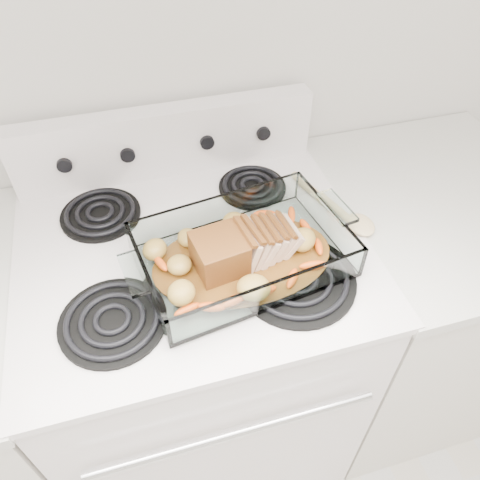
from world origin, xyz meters
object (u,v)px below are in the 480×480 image
object	(u,v)px
electric_range	(203,352)
baking_dish	(243,255)
pork_roast	(236,248)
counter_right	(404,305)

from	to	relation	value
electric_range	baking_dish	bearing A→B (deg)	-42.29
baking_dish	pork_roast	xyz separation A→B (m)	(-0.01, 0.00, 0.03)
baking_dish	counter_right	bearing A→B (deg)	-0.22
counter_right	baking_dish	size ratio (longest dim) A/B	2.20
baking_dish	pork_roast	world-z (taller)	pork_roast
counter_right	electric_range	bearing A→B (deg)	179.90
baking_dish	pork_roast	bearing A→B (deg)	171.38
pork_roast	electric_range	bearing A→B (deg)	110.41
electric_range	pork_roast	world-z (taller)	electric_range
counter_right	pork_roast	size ratio (longest dim) A/B	4.07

